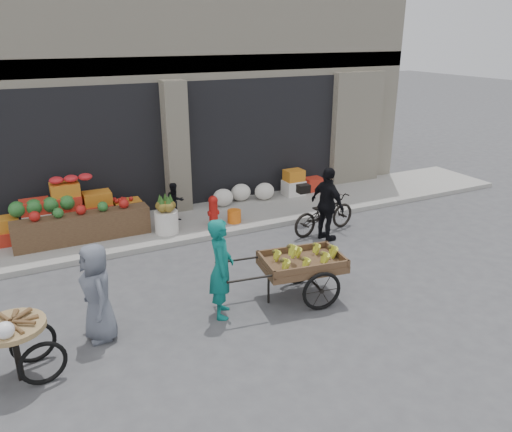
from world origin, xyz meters
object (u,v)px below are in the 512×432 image
vendor_grey (97,293)px  bicycle (324,214)px  pineapple_bin (167,222)px  orange_bucket (234,216)px  fire_hydrant (213,209)px  cyclist (327,205)px  seated_person (175,202)px  vendor_woman (221,268)px  tricycle_cart (14,343)px  banana_cart (299,261)px

vendor_grey → bicycle: (5.35, 2.03, -0.31)m
pineapple_bin → orange_bucket: pineapple_bin is taller
fire_hydrant → cyclist: cyclist is taller
seated_person → vendor_woman: 4.19m
seated_person → fire_hydrant: bearing=-52.9°
pineapple_bin → cyclist: (3.10, -1.70, 0.45)m
orange_bucket → seated_person: seated_person is taller
seated_person → bicycle: 3.47m
tricycle_cart → cyclist: size_ratio=0.88×
seated_person → pineapple_bin: bearing=-133.7°
vendor_woman → vendor_grey: 1.89m
bicycle → pineapple_bin: bearing=60.4°
tricycle_cart → bicycle: bearing=13.1°
seated_person → cyclist: (2.70, -2.30, 0.24)m
orange_bucket → vendor_grey: size_ratio=0.21×
pineapple_bin → bicycle: bicycle is taller
fire_hydrant → banana_cart: size_ratio=0.29×
fire_hydrant → banana_cart: banana_cart is taller
banana_cart → vendor_woman: vendor_woman is taller
banana_cart → tricycle_cart: banana_cart is taller
tricycle_cart → seated_person: bearing=42.8°
bicycle → fire_hydrant: bearing=52.3°
pineapple_bin → fire_hydrant: bearing=-2.6°
tricycle_cart → orange_bucket: bearing=29.7°
vendor_woman → vendor_grey: (-1.88, 0.21, -0.07)m
fire_hydrant → orange_bucket: fire_hydrant is taller
banana_cart → bicycle: size_ratio=1.41×
fire_hydrant → tricycle_cart: tricycle_cart is taller
cyclist → fire_hydrant: bearing=42.4°
tricycle_cart → fire_hydrant: bearing=33.2°
seated_person → vendor_woman: size_ratio=0.56×
pineapple_bin → seated_person: (0.40, 0.60, 0.21)m
orange_bucket → cyclist: bearing=-46.8°
seated_person → cyclist: 3.56m
bicycle → seated_person: bearing=48.7°
seated_person → banana_cart: bearing=-89.1°
fire_hydrant → bicycle: size_ratio=0.41×
seated_person → vendor_woman: (-0.57, -4.14, 0.24)m
pineapple_bin → bicycle: 3.55m
pineapple_bin → vendor_woman: vendor_woman is taller
pineapple_bin → vendor_grey: (-2.04, -3.33, 0.39)m
vendor_woman → fire_hydrant: bearing=3.0°
seated_person → bicycle: size_ratio=0.54×
orange_bucket → vendor_grey: bearing=-138.4°
vendor_woman → tricycle_cart: bearing=118.5°
orange_bucket → bicycle: bearing=-35.2°
seated_person → cyclist: cyclist is taller
fire_hydrant → cyclist: bearing=-39.5°
orange_bucket → vendor_grey: vendor_grey is taller
banana_cart → orange_bucket: bearing=91.9°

